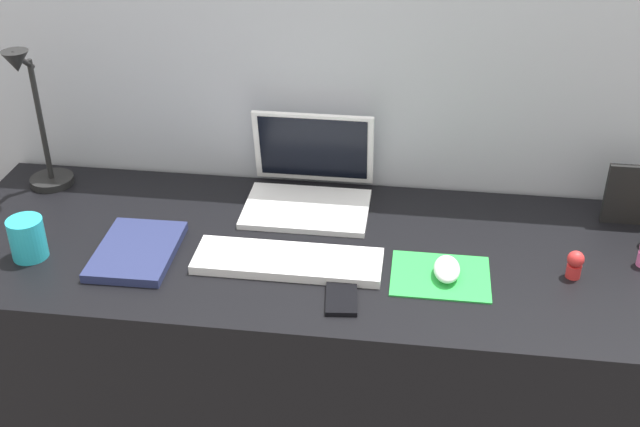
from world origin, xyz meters
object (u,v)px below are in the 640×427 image
(laptop, at_px, (310,181))
(desk_lamp, at_px, (36,124))
(keyboard, at_px, (288,261))
(coffee_mug, at_px, (27,238))
(picture_frame, at_px, (631,195))
(toy_figurine_red, at_px, (575,264))
(mouse, at_px, (447,269))
(cell_phone, at_px, (341,296))
(notebook_pad, at_px, (137,251))

(laptop, distance_m, desk_lamp, 0.68)
(keyboard, relative_size, coffee_mug, 4.37)
(laptop, distance_m, picture_frame, 0.76)
(picture_frame, distance_m, toy_figurine_red, 0.29)
(picture_frame, bearing_deg, toy_figurine_red, -122.07)
(desk_lamp, bearing_deg, picture_frame, 0.84)
(desk_lamp, bearing_deg, mouse, -14.69)
(toy_figurine_red, bearing_deg, mouse, -171.86)
(laptop, xyz_separation_m, toy_figurine_red, (0.60, -0.25, -0.02))
(desk_lamp, bearing_deg, toy_figurine_red, -10.05)
(cell_phone, bearing_deg, coffee_mug, 169.08)
(desk_lamp, distance_m, notebook_pad, 0.46)
(picture_frame, bearing_deg, coffee_mug, -166.28)
(notebook_pad, bearing_deg, mouse, -0.66)
(laptop, relative_size, toy_figurine_red, 4.76)
(notebook_pad, xyz_separation_m, coffee_mug, (-0.23, -0.04, 0.04))
(desk_lamp, distance_m, toy_figurine_red, 1.30)
(mouse, xyz_separation_m, picture_frame, (0.42, 0.29, 0.05))
(laptop, bearing_deg, mouse, -40.89)
(laptop, distance_m, mouse, 0.45)
(mouse, xyz_separation_m, coffee_mug, (-0.91, -0.04, 0.03))
(toy_figurine_red, bearing_deg, cell_phone, -163.72)
(keyboard, xyz_separation_m, coffee_mug, (-0.57, -0.04, 0.04))
(laptop, height_order, picture_frame, laptop)
(desk_lamp, bearing_deg, cell_phone, -24.75)
(laptop, bearing_deg, toy_figurine_red, -22.71)
(laptop, relative_size, cell_phone, 2.34)
(laptop, distance_m, cell_phone, 0.42)
(keyboard, height_order, desk_lamp, desk_lamp)
(coffee_mug, bearing_deg, toy_figurine_red, 3.83)
(keyboard, height_order, coffee_mug, coffee_mug)
(picture_frame, bearing_deg, cell_phone, -148.65)
(keyboard, bearing_deg, cell_phone, -38.78)
(keyboard, relative_size, mouse, 4.27)
(keyboard, bearing_deg, notebook_pad, -179.17)
(laptop, xyz_separation_m, picture_frame, (0.76, -0.01, 0.02))
(toy_figurine_red, bearing_deg, desk_lamp, 169.95)
(keyboard, relative_size, toy_figurine_red, 6.50)
(keyboard, height_order, cell_phone, keyboard)
(laptop, xyz_separation_m, notebook_pad, (-0.35, -0.29, -0.04))
(keyboard, xyz_separation_m, toy_figurine_red, (0.61, 0.04, 0.02))
(notebook_pad, relative_size, toy_figurine_red, 3.81)
(keyboard, distance_m, mouse, 0.34)
(notebook_pad, bearing_deg, keyboard, -0.13)
(notebook_pad, height_order, picture_frame, picture_frame)
(keyboard, distance_m, toy_figurine_red, 0.61)
(notebook_pad, bearing_deg, laptop, 39.49)
(coffee_mug, bearing_deg, picture_frame, 13.72)
(laptop, distance_m, keyboard, 0.29)
(laptop, relative_size, coffee_mug, 3.20)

